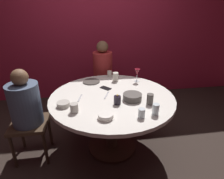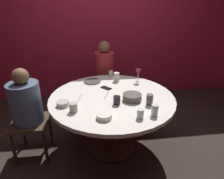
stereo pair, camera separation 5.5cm
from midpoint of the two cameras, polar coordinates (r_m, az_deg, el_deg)
ground_plane at (r=2.56m, az=-0.64°, el=-16.84°), size 8.00×8.00×0.00m
back_wall at (r=3.58m, az=-4.64°, el=18.10°), size 6.00×0.10×2.60m
dining_table at (r=2.21m, az=-0.71°, el=-5.20°), size 1.41×1.41×0.73m
seated_diner_left at (r=2.26m, az=-25.33°, el=-4.45°), size 0.40×0.40×1.10m
seated_diner_back at (r=3.05m, az=-3.31°, el=6.01°), size 0.40×0.40×1.18m
candle_holder at (r=1.96m, az=0.82°, el=-3.22°), size 0.07×0.07×0.11m
wine_glass at (r=2.53m, az=7.00°, el=5.15°), size 0.08×0.08×0.18m
dinner_plate at (r=2.55m, az=-6.89°, el=2.39°), size 0.23×0.23×0.01m
cell_phone at (r=2.34m, az=-2.62°, el=0.43°), size 0.15×0.15×0.01m
bowl_serving_large at (r=1.74m, az=-2.84°, el=-8.01°), size 0.14×0.14×0.05m
bowl_salad_center at (r=1.99m, az=-15.28°, el=-4.32°), size 0.13×0.13×0.05m
bowl_small_white at (r=2.06m, az=5.42°, el=-2.23°), size 0.20×0.20×0.07m
cup_near_candle at (r=2.71m, az=-1.33°, el=4.78°), size 0.06×0.06×0.09m
cup_by_left_diner at (r=1.99m, az=10.66°, el=-2.88°), size 0.07×0.07×0.11m
cup_by_right_diner at (r=1.81m, az=12.23°, el=-5.91°), size 0.06×0.06×0.11m
cup_center_front at (r=1.86m, az=-12.20°, el=-5.48°), size 0.08×0.08×0.09m
cup_far_edge at (r=1.75m, az=8.06°, el=-7.08°), size 0.06×0.06×0.09m
cup_beside_wine at (r=2.55m, az=0.46°, el=3.83°), size 0.08×0.08×0.12m
fork_near_plate at (r=2.16m, az=-2.40°, el=-1.75°), size 0.08×0.17×0.01m
knife_near_plate at (r=2.13m, az=-10.38°, el=-2.55°), size 0.06×0.18×0.01m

